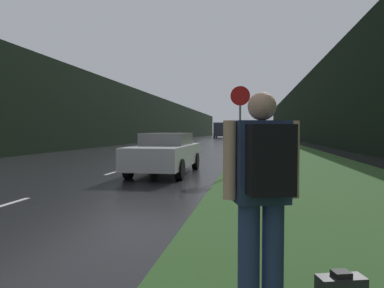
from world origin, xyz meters
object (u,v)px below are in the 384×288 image
hitchhiker_with_backpack (263,189)px  car_passing_near (166,153)px  stop_sign (240,121)px  delivery_truck (220,130)px

hitchhiker_with_backpack → car_passing_near: 9.30m
stop_sign → hitchhiker_with_backpack: (0.49, -8.97, -0.79)m
stop_sign → car_passing_near: stop_sign is taller
stop_sign → hitchhiker_with_backpack: size_ratio=1.68×
stop_sign → delivery_truck: 62.15m
stop_sign → hitchhiker_with_backpack: 9.02m
stop_sign → delivery_truck: delivery_truck is taller
stop_sign → hitchhiker_with_backpack: bearing=-86.8°
car_passing_near → delivery_truck: 62.13m
delivery_truck → hitchhiker_with_backpack: bearing=-84.5°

